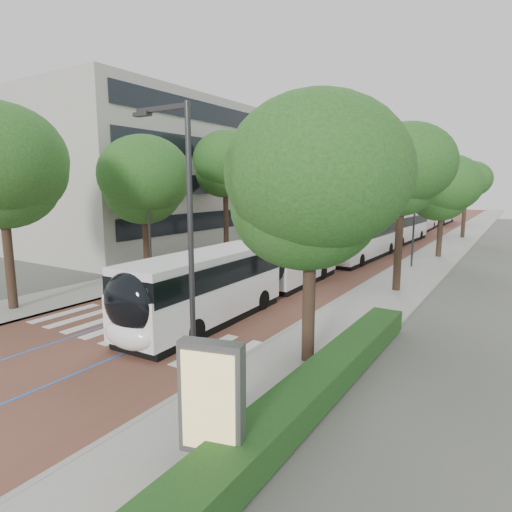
{
  "coord_description": "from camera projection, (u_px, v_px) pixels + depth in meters",
  "views": [
    {
      "loc": [
        13.74,
        -10.99,
        6.17
      ],
      "look_at": [
        1.65,
        8.19,
        2.4
      ],
      "focal_mm": 30.0,
      "sensor_mm": 36.0,
      "label": 1
    }
  ],
  "objects": [
    {
      "name": "ground",
      "position": [
        115.0,
        338.0,
        17.41
      ],
      "size": [
        160.0,
        160.0,
        0.0
      ],
      "primitive_type": "plane",
      "color": "#51544C",
      "rests_on": "ground"
    },
    {
      "name": "road",
      "position": [
        387.0,
        237.0,
        50.79
      ],
      "size": [
        11.0,
        140.0,
        0.02
      ],
      "primitive_type": "cube",
      "color": "brown",
      "rests_on": "ground"
    },
    {
      "name": "sidewalk_left",
      "position": [
        328.0,
        233.0,
        54.73
      ],
      "size": [
        4.0,
        140.0,
        0.12
      ],
      "primitive_type": "cube",
      "color": "gray",
      "rests_on": "ground"
    },
    {
      "name": "sidewalk_right",
      "position": [
        455.0,
        241.0,
        46.84
      ],
      "size": [
        4.0,
        140.0,
        0.12
      ],
      "primitive_type": "cube",
      "color": "gray",
      "rests_on": "ground"
    },
    {
      "name": "kerb_left",
      "position": [
        342.0,
        234.0,
        53.73
      ],
      "size": [
        0.2,
        140.0,
        0.14
      ],
      "primitive_type": "cube",
      "color": "gray",
      "rests_on": "ground"
    },
    {
      "name": "kerb_right",
      "position": [
        437.0,
        240.0,
        47.84
      ],
      "size": [
        0.2,
        140.0,
        0.14
      ],
      "primitive_type": "cube",
      "color": "gray",
      "rests_on": "ground"
    },
    {
      "name": "zebra_crossing",
      "position": [
        137.0,
        332.0,
        18.13
      ],
      "size": [
        10.55,
        3.6,
        0.01
      ],
      "color": "silver",
      "rests_on": "ground"
    },
    {
      "name": "lane_line_left",
      "position": [
        373.0,
        236.0,
        51.63
      ],
      "size": [
        0.12,
        126.0,
        0.01
      ],
      "primitive_type": "cube",
      "color": "blue",
      "rests_on": "road"
    },
    {
      "name": "lane_line_right",
      "position": [
        400.0,
        238.0,
        49.95
      ],
      "size": [
        0.12,
        126.0,
        0.01
      ],
      "primitive_type": "cube",
      "color": "blue",
      "rests_on": "road"
    },
    {
      "name": "office_building",
      "position": [
        193.0,
        178.0,
        49.87
      ],
      "size": [
        18.11,
        40.0,
        14.0
      ],
      "color": "#9D9B92",
      "rests_on": "ground"
    },
    {
      "name": "hedge",
      "position": [
        322.0,
        380.0,
        12.54
      ],
      "size": [
        1.2,
        14.0,
        0.8
      ],
      "primitive_type": "cube",
      "color": "#1A4116",
      "rests_on": "sidewalk_right"
    },
    {
      "name": "streetlight_near",
      "position": [
        185.0,
        240.0,
        10.63
      ],
      "size": [
        1.82,
        0.2,
        8.0
      ],
      "color": "#2E2E31",
      "rests_on": "sidewalk_right"
    },
    {
      "name": "streetlight_far",
      "position": [
        413.0,
        204.0,
        31.5
      ],
      "size": [
        1.82,
        0.2,
        8.0
      ],
      "color": "#2E2E31",
      "rests_on": "sidewalk_right"
    },
    {
      "name": "lamp_post_left",
      "position": [
        149.0,
        218.0,
        26.61
      ],
      "size": [
        0.14,
        0.14,
        8.0
      ],
      "primitive_type": "cylinder",
      "color": "#2E2E31",
      "rests_on": "sidewalk_left"
    },
    {
      "name": "trees_left",
      "position": [
        248.0,
        179.0,
        38.16
      ],
      "size": [
        6.16,
        60.69,
        9.96
      ],
      "color": "black",
      "rests_on": "ground"
    },
    {
      "name": "trees_right",
      "position": [
        421.0,
        186.0,
        28.37
      ],
      "size": [
        6.03,
        47.46,
        8.99
      ],
      "color": "black",
      "rests_on": "ground"
    },
    {
      "name": "lead_bus",
      "position": [
        250.0,
        273.0,
        22.4
      ],
      "size": [
        3.08,
        18.46,
        3.2
      ],
      "rotation": [
        0.0,
        0.0,
        0.03
      ],
      "color": "black",
      "rests_on": "ground"
    },
    {
      "name": "bus_queued_0",
      "position": [
        362.0,
        240.0,
        35.62
      ],
      "size": [
        2.88,
        12.46,
        3.2
      ],
      "rotation": [
        0.0,
        0.0,
        -0.03
      ],
      "color": "white",
      "rests_on": "ground"
    },
    {
      "name": "bus_queued_1",
      "position": [
        400.0,
        228.0,
        46.08
      ],
      "size": [
        3.13,
        12.51,
        3.2
      ],
      "rotation": [
        0.0,
        0.0,
        -0.05
      ],
      "color": "white",
      "rests_on": "ground"
    },
    {
      "name": "bus_queued_2",
      "position": [
        420.0,
        219.0,
        57.47
      ],
      "size": [
        2.71,
        12.43,
        3.2
      ],
      "rotation": [
        0.0,
        0.0,
        0.01
      ],
      "color": "white",
      "rests_on": "ground"
    },
    {
      "name": "bus_queued_3",
      "position": [
        440.0,
        214.0,
        68.49
      ],
      "size": [
        2.68,
        12.43,
        3.2
      ],
      "rotation": [
        0.0,
        0.0,
        -0.01
      ],
      "color": "white",
      "rests_on": "ground"
    },
    {
      "name": "ad_panel",
      "position": [
        212.0,
        404.0,
        8.95
      ],
      "size": [
        1.44,
        0.72,
        2.89
      ],
      "rotation": [
        0.0,
        0.0,
        0.26
      ],
      "color": "#59595B",
      "rests_on": "sidewalk_right"
    }
  ]
}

